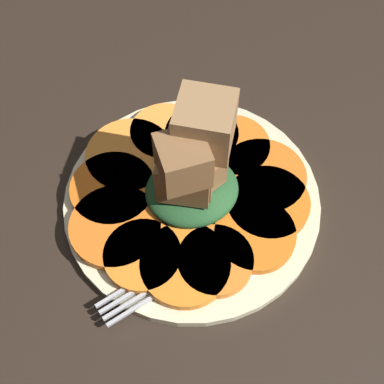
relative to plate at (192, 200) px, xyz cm
name	(u,v)px	position (x,y,z in cm)	size (l,w,h in cm)	color
table_slab	(192,208)	(0.00, 0.00, -1.52)	(120.00, 120.00, 2.00)	black
plate	(192,200)	(0.00, 0.00, 0.00)	(25.07, 25.07, 1.05)	beige
carrot_slice_0	(202,135)	(3.07, 6.65, 1.04)	(7.67, 7.67, 0.92)	orange
carrot_slice_1	(165,132)	(-0.51, 8.08, 1.04)	(7.21, 7.21, 0.92)	#F99438
carrot_slice_2	(130,156)	(-4.67, 6.27, 1.04)	(8.93, 8.93, 0.92)	orange
carrot_slice_3	(113,189)	(-7.21, 2.90, 1.04)	(8.31, 8.31, 0.92)	orange
carrot_slice_4	(115,227)	(-7.87, -1.22, 1.04)	(8.64, 8.64, 0.92)	orange
carrot_slice_5	(142,256)	(-6.16, -4.83, 1.04)	(7.12, 7.12, 0.92)	orange
carrot_slice_6	(185,265)	(-2.70, -6.81, 1.04)	(8.23, 8.23, 0.92)	orange
carrot_slice_7	(219,260)	(0.35, -7.22, 1.04)	(6.94, 6.94, 0.92)	orange
carrot_slice_8	(255,235)	(4.33, -5.81, 1.04)	(7.62, 7.62, 0.92)	orange
carrot_slice_9	(268,203)	(6.71, -2.99, 1.04)	(8.07, 8.07, 0.92)	orange
carrot_slice_10	(262,175)	(7.27, 0.14, 1.04)	(8.69, 8.69, 0.92)	orange
carrot_slice_11	(233,146)	(5.67, 4.34, 1.04)	(7.61, 7.61, 0.92)	orange
center_pile	(192,168)	(0.01, 0.04, 5.68)	(9.10, 8.09, 12.30)	#235128
fork	(190,262)	(-2.21, -6.58, 0.78)	(18.88, 7.11, 0.40)	#B2B2B7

